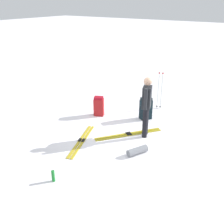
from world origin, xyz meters
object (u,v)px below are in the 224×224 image
(backpack_large_dark, at_px, (99,106))
(sleeping_mat_rolled, at_px, (137,151))
(thermos_bottle, at_px, (53,176))
(skier_standing, at_px, (147,104))
(ski_poles_planted_near, at_px, (160,89))
(ski_pair_near, at_px, (82,141))
(ski_pair_far, at_px, (129,134))
(backpack_bright, at_px, (146,109))

(backpack_large_dark, bearing_deg, sleeping_mat_rolled, 148.77)
(backpack_large_dark, distance_m, thermos_bottle, 3.49)
(skier_standing, xyz_separation_m, ski_poles_planted_near, (0.52, -2.05, -0.23))
(ski_pair_near, distance_m, ski_pair_far, 1.36)
(skier_standing, distance_m, ski_pair_near, 2.03)
(ski_pair_far, height_order, backpack_bright, backpack_bright)
(skier_standing, bearing_deg, thermos_bottle, 77.07)
(ski_poles_planted_near, height_order, thermos_bottle, ski_poles_planted_near)
(sleeping_mat_rolled, xyz_separation_m, thermos_bottle, (0.96, 1.93, 0.04))
(skier_standing, xyz_separation_m, thermos_bottle, (0.67, 2.90, -0.82))
(backpack_bright, distance_m, thermos_bottle, 3.90)
(sleeping_mat_rolled, bearing_deg, ski_poles_planted_near, -74.78)
(skier_standing, distance_m, sleeping_mat_rolled, 1.33)
(skier_standing, bearing_deg, ski_pair_near, 45.20)
(skier_standing, distance_m, ski_poles_planted_near, 2.13)
(ski_pair_far, height_order, sleeping_mat_rolled, sleeping_mat_rolled)
(ski_pair_far, relative_size, sleeping_mat_rolled, 3.06)
(skier_standing, xyz_separation_m, ski_pair_far, (0.40, 0.24, -0.94))
(backpack_large_dark, distance_m, sleeping_mat_rolled, 2.59)
(ski_pair_near, distance_m, ski_poles_planted_near, 3.48)
(ski_pair_far, bearing_deg, sleeping_mat_rolled, 133.27)
(backpack_bright, relative_size, ski_poles_planted_near, 0.56)
(ski_poles_planted_near, bearing_deg, skier_standing, 104.37)
(skier_standing, xyz_separation_m, backpack_large_dark, (1.90, -0.36, -0.64))
(skier_standing, distance_m, ski_pair_far, 1.05)
(backpack_bright, height_order, sleeping_mat_rolled, backpack_bright)
(ski_pair_near, distance_m, sleeping_mat_rolled, 1.60)
(skier_standing, relative_size, ski_pair_far, 1.01)
(ski_poles_planted_near, xyz_separation_m, thermos_bottle, (0.14, 4.95, -0.59))
(backpack_bright, xyz_separation_m, thermos_bottle, (0.17, 3.89, -0.22))
(ski_poles_planted_near, distance_m, sleeping_mat_rolled, 3.19)
(backpack_bright, bearing_deg, ski_pair_near, 71.28)
(ski_pair_near, bearing_deg, sleeping_mat_rolled, -168.94)
(ski_poles_planted_near, distance_m, thermos_bottle, 4.98)
(skier_standing, distance_m, thermos_bottle, 3.09)
(ski_pair_near, height_order, ski_poles_planted_near, ski_poles_planted_near)
(skier_standing, height_order, backpack_bright, skier_standing)
(skier_standing, bearing_deg, backpack_bright, -63.25)
(ski_pair_far, distance_m, ski_poles_planted_near, 2.39)
(ski_pair_far, xyz_separation_m, sleeping_mat_rolled, (-0.69, 0.74, 0.08))
(ski_poles_planted_near, relative_size, sleeping_mat_rolled, 2.36)
(ski_pair_far, relative_size, backpack_bright, 2.33)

